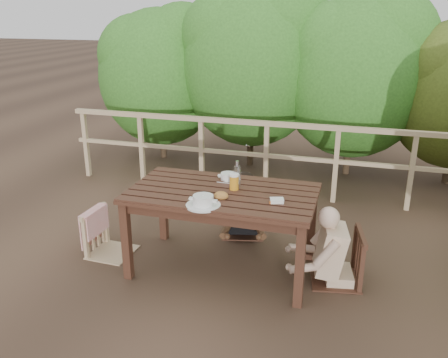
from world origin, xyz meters
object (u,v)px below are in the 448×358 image
(diner_right, at_px, (343,222))
(beer_glass, at_px, (234,182))
(chair_far, at_px, (243,194))
(woman, at_px, (244,184))
(table, at_px, (222,231))
(butter_tub, at_px, (277,201))
(chair_right, at_px, (339,235))
(soup_near, at_px, (203,201))
(bottle, at_px, (237,175))
(bread_roll, at_px, (221,196))
(chair_left, at_px, (109,215))
(soup_far, at_px, (228,177))

(diner_right, xyz_separation_m, beer_glass, (-1.00, -0.03, 0.28))
(chair_far, relative_size, woman, 0.79)
(table, height_order, butter_tub, butter_tub)
(chair_right, bearing_deg, soup_near, -78.17)
(bottle, xyz_separation_m, butter_tub, (0.42, -0.26, -0.11))
(soup_near, xyz_separation_m, butter_tub, (0.59, 0.23, -0.02))
(chair_far, relative_size, butter_tub, 7.80)
(chair_far, distance_m, soup_near, 1.23)
(table, relative_size, soup_near, 5.73)
(butter_tub, bearing_deg, beer_glass, 139.07)
(soup_near, relative_size, bottle, 1.09)
(soup_near, bearing_deg, woman, 87.12)
(chair_far, bearing_deg, chair_right, -47.51)
(woman, relative_size, butter_tub, 9.82)
(bread_roll, height_order, butter_tub, bread_roll)
(woman, xyz_separation_m, bread_roll, (0.04, -1.00, 0.25))
(bread_roll, height_order, bottle, bottle)
(bread_roll, relative_size, beer_glass, 0.76)
(chair_right, height_order, diner_right, diner_right)
(table, distance_m, chair_left, 1.17)
(soup_near, bearing_deg, chair_left, 164.04)
(chair_far, height_order, soup_far, chair_far)
(chair_right, xyz_separation_m, butter_tub, (-0.53, -0.23, 0.35))
(bread_roll, bearing_deg, soup_far, 98.65)
(woman, bearing_deg, chair_right, 131.75)
(chair_left, xyz_separation_m, bread_roll, (1.21, -0.13, 0.39))
(chair_left, xyz_separation_m, diner_right, (2.26, 0.14, 0.16))
(diner_right, distance_m, bread_roll, 1.11)
(bottle, bearing_deg, chair_far, 99.01)
(chair_left, distance_m, beer_glass, 1.34)
(beer_glass, xyz_separation_m, bottle, (0.01, 0.06, 0.05))
(soup_near, bearing_deg, bottle, 70.91)
(woman, distance_m, soup_near, 1.21)
(chair_far, bearing_deg, butter_tub, -74.23)
(bottle, bearing_deg, chair_left, -172.55)
(chair_right, bearing_deg, bottle, -101.91)
(bread_roll, bearing_deg, chair_left, 173.88)
(bread_roll, bearing_deg, soup_near, -119.06)
(table, xyz_separation_m, bottle, (0.10, 0.12, 0.53))
(chair_far, height_order, butter_tub, chair_far)
(bottle, distance_m, butter_tub, 0.51)
(chair_left, height_order, woman, woman)
(soup_far, bearing_deg, diner_right, -10.37)
(table, xyz_separation_m, soup_far, (-0.03, 0.30, 0.44))
(chair_far, bearing_deg, soup_near, -106.75)
(chair_far, bearing_deg, table, -103.55)
(chair_right, relative_size, bottle, 3.38)
(woman, xyz_separation_m, soup_far, (-0.03, -0.52, 0.25))
(diner_right, bearing_deg, woman, 46.22)
(diner_right, bearing_deg, soup_near, 101.32)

